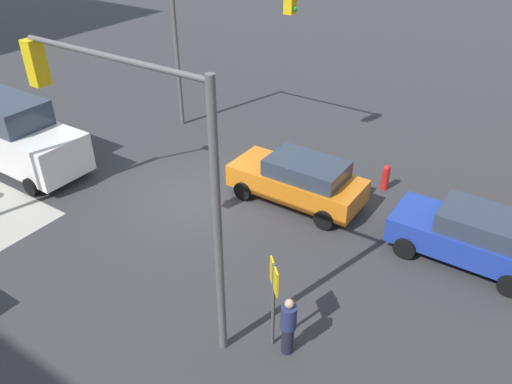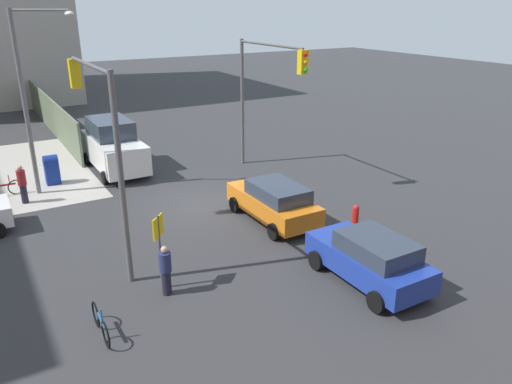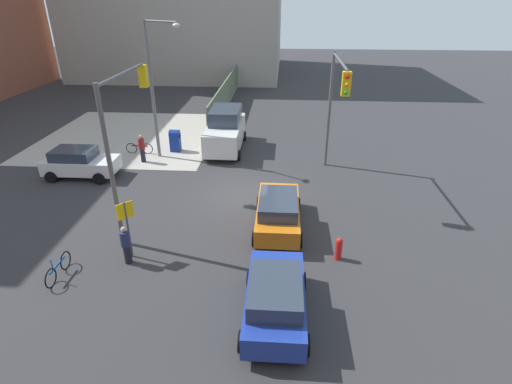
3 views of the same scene
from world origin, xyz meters
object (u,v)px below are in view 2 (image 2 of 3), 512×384
Objects in this scene: traffic_signal_se_corner at (264,82)px; hatchback_blue at (370,258)px; mailbox_blue at (52,169)px; pedestrian_waiting at (22,184)px; sedan_orange at (274,201)px; bicycle_at_crosswalk at (101,324)px; fire_hydrant at (355,216)px; street_lamp_corner at (31,90)px; van_white_delivery at (114,146)px; traffic_signal_nw_corner at (99,124)px; bicycle_leaning_on_fence at (4,189)px; pedestrian_crossing at (166,270)px.

hatchback_blue is (-10.68, 2.65, -3.80)m from traffic_signal_se_corner.
mailbox_blue is 2.50m from pedestrian_waiting.
traffic_signal_se_corner is at bearing -27.13° from sedan_orange.
bicycle_at_crosswalk is at bearing 131.05° from traffic_signal_se_corner.
fire_hydrant is 0.55× the size of pedestrian_waiting.
traffic_signal_se_corner is at bearing -105.00° from street_lamp_corner.
street_lamp_corner reaches higher than van_white_delivery.
sedan_orange is 0.83× the size of van_white_delivery.
sedan_orange is at bearing -92.96° from traffic_signal_nw_corner.
bicycle_leaning_on_fence is (8.15, 2.70, -4.26)m from traffic_signal_nw_corner.
traffic_signal_nw_corner is 4.55× the size of mailbox_blue.
pedestrian_crossing is 11.90m from bicycle_leaning_on_fence.
traffic_signal_nw_corner is 6.20m from bicycle_at_crosswalk.
fire_hydrant is 0.17× the size of van_white_delivery.
traffic_signal_se_corner reaches higher than pedestrian_waiting.
van_white_delivery is at bearing -172.07° from pedestrian_crossing.
bicycle_leaning_on_fence is (8.48, 9.02, -0.50)m from sedan_orange.
hatchback_blue reaches higher than pedestrian_crossing.
hatchback_blue is at bearing -151.22° from street_lamp_corner.
street_lamp_corner is 15.71m from hatchback_blue.
street_lamp_corner reaches higher than traffic_signal_nw_corner.
bicycle_at_crosswalk is (-13.00, 1.00, -0.42)m from mailbox_blue.
street_lamp_corner reaches higher than bicycle_leaning_on_fence.
fire_hydrant is 14.12m from pedestrian_waiting.
pedestrian_crossing is 0.91× the size of bicycle_leaning_on_fence.
van_white_delivery is at bearing -78.68° from mailbox_blue.
sedan_orange is at bearing 152.87° from traffic_signal_se_corner.
bicycle_leaning_on_fence is (1.40, 0.70, -0.55)m from pedestrian_waiting.
van_white_delivery is at bearing -77.05° from bicycle_leaning_on_fence.
hatchback_blue is at bearing 82.74° from pedestrian_crossing.
bicycle_leaning_on_fence is at bearing 46.78° from sedan_orange.
van_white_delivery is (0.64, -3.20, 0.52)m from mailbox_blue.
hatchback_blue reaches higher than bicycle_at_crosswalk.
bicycle_leaning_on_fence is at bearing 47.07° from fire_hydrant.
van_white_delivery is at bearing -63.61° from street_lamp_corner.
traffic_signal_se_corner is at bearing -125.54° from van_white_delivery.
traffic_signal_nw_corner reaches higher than sedan_orange.
van_white_delivery is 5.40m from pedestrian_waiting.
street_lamp_corner is 5.35m from van_white_delivery.
traffic_signal_se_corner reaches higher than hatchback_blue.
hatchback_blue is at bearing -132.32° from traffic_signal_nw_corner.
pedestrian_waiting is (-2.64, 4.70, -0.38)m from van_white_delivery.
pedestrian_crossing is (-0.80, 8.00, 0.33)m from fire_hydrant.
traffic_signal_se_corner is 12.88m from bicycle_leaning_on_fence.
pedestrian_crossing reaches higher than bicycle_leaning_on_fence.
street_lamp_corner is 5.04× the size of pedestrian_crossing.
sedan_orange reaches higher than bicycle_leaning_on_fence.
pedestrian_waiting reaches higher than sedan_orange.
pedestrian_waiting reaches higher than bicycle_leaning_on_fence.
bicycle_at_crosswalk is (1.53, 7.85, -0.50)m from hatchback_blue.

